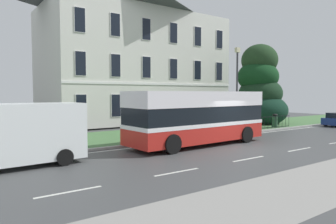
% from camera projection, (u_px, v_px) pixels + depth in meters
% --- Properties ---
extents(ground_plane, '(60.00, 56.00, 0.18)m').
position_uv_depth(ground_plane, '(229.00, 145.00, 17.41)').
color(ground_plane, '#424445').
extents(georgian_townhouse, '(17.98, 9.57, 13.09)m').
position_uv_depth(georgian_townhouse, '(134.00, 56.00, 31.54)').
color(georgian_townhouse, silver).
rests_on(georgian_townhouse, ground_plane).
extents(iron_verge_railing, '(15.31, 0.04, 0.97)m').
position_uv_depth(iron_verge_railing, '(224.00, 126.00, 21.57)').
color(iron_verge_railing, black).
rests_on(iron_verge_railing, ground_plane).
extents(evergreen_tree, '(4.85, 4.85, 7.74)m').
position_uv_depth(evergreen_tree, '(260.00, 90.00, 29.00)').
color(evergreen_tree, '#423328').
rests_on(evergreen_tree, ground_plane).
extents(single_decker_bus, '(8.71, 3.01, 3.02)m').
position_uv_depth(single_decker_bus, '(198.00, 117.00, 17.48)').
color(single_decker_bus, red).
rests_on(single_decker_bus, ground_plane).
extents(white_panel_van, '(5.47, 2.32, 2.51)m').
position_uv_depth(white_panel_van, '(19.00, 135.00, 12.23)').
color(white_panel_van, white).
rests_on(white_panel_van, ground_plane).
extents(street_lamp_post, '(0.36, 0.24, 6.24)m').
position_uv_depth(street_lamp_post, '(237.00, 83.00, 23.42)').
color(street_lamp_post, '#333338').
rests_on(street_lamp_post, ground_plane).
extents(litter_bin, '(0.46, 0.46, 1.12)m').
position_uv_depth(litter_bin, '(275.00, 121.00, 25.48)').
color(litter_bin, '#23472D').
rests_on(litter_bin, ground_plane).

